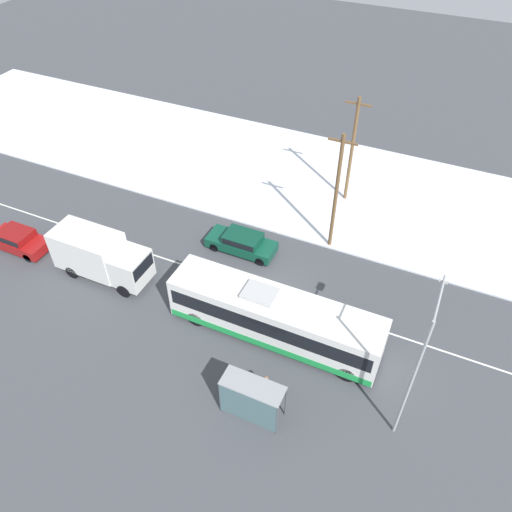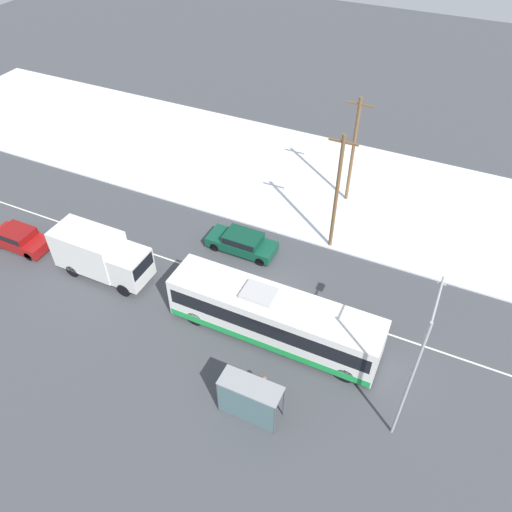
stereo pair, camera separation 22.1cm
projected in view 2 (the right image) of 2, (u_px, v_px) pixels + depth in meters
ground_plane at (270, 294)px, 30.75m from camera, size 120.00×120.00×0.00m
snow_lot at (335, 187)px, 39.07m from camera, size 80.00×14.09×0.12m
lane_marking_center at (270, 294)px, 30.74m from camera, size 60.00×0.12×0.00m
city_bus at (274, 317)px, 27.34m from camera, size 11.98×2.57×3.16m
box_truck at (100, 254)px, 30.94m from camera, size 6.21×2.30×3.09m
sedan_car at (242, 242)px, 33.18m from camera, size 4.66×1.80×1.39m
parked_car_near_truck at (19, 238)px, 33.46m from camera, size 4.13×1.80×1.43m
pedestrian_at_stop at (264, 385)px, 24.77m from camera, size 0.61×0.27×1.69m
bus_shelter at (248, 398)px, 23.48m from camera, size 3.06×1.20×2.40m
streetlamp at (418, 358)px, 20.98m from camera, size 0.36×3.17×8.14m
utility_pole_roadside at (337, 193)px, 31.06m from camera, size 1.80×0.24×8.46m
utility_pole_snowlot at (353, 150)px, 35.07m from camera, size 1.80×0.24×8.20m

